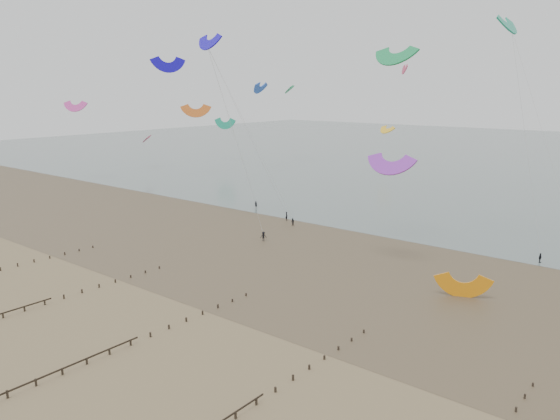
{
  "coord_description": "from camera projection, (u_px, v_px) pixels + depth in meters",
  "views": [
    {
      "loc": [
        50.48,
        -38.45,
        27.03
      ],
      "look_at": [
        -3.08,
        28.0,
        8.0
      ],
      "focal_mm": 35.0,
      "sensor_mm": 36.0,
      "label": 1
    }
  ],
  "objects": [
    {
      "name": "kitesurfer_lead",
      "position": [
        287.0,
        216.0,
        114.17
      ],
      "size": [
        0.82,
        0.77,
        1.88
      ],
      "primitive_type": "imported",
      "rotation": [
        0.0,
        0.0,
        2.51
      ],
      "color": "black",
      "rests_on": "ground"
    },
    {
      "name": "groynes",
      "position": [
        13.0,
        391.0,
        48.99
      ],
      "size": [
        72.16,
        50.16,
        1.0
      ],
      "color": "black",
      "rests_on": "ground"
    },
    {
      "name": "kitesurfers",
      "position": [
        542.0,
        267.0,
        81.75
      ],
      "size": [
        110.47,
        22.45,
        1.86
      ],
      "color": "black",
      "rests_on": "ground"
    },
    {
      "name": "ground",
      "position": [
        155.0,
        317.0,
        66.02
      ],
      "size": [
        500.0,
        500.0,
        0.0
      ],
      "primitive_type": "plane",
      "color": "brown",
      "rests_on": "ground"
    },
    {
      "name": "grounded_kite",
      "position": [
        462.0,
        297.0,
        72.4
      ],
      "size": [
        7.59,
        6.83,
        3.42
      ],
      "primitive_type": null,
      "rotation": [
        1.54,
        0.0,
        0.38
      ],
      "color": "orange",
      "rests_on": "ground"
    },
    {
      "name": "kites_airborne",
      "position": [
        390.0,
        110.0,
        140.06
      ],
      "size": [
        212.09,
        121.88,
        33.98
      ],
      "color": "blue",
      "rests_on": "ground"
    },
    {
      "name": "sea_and_shore",
      "position": [
        299.0,
        248.0,
        94.66
      ],
      "size": [
        500.0,
        665.0,
        0.03
      ],
      "color": "#475654",
      "rests_on": "ground"
    }
  ]
}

